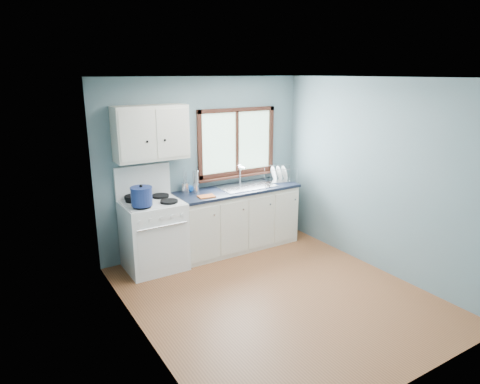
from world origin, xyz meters
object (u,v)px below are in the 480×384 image
gas_range (153,233)px  utensil_crock (185,187)px  sink (247,191)px  base_cabinets (237,221)px  thermos (196,182)px  dish_rack (280,177)px  stockpot (142,196)px  skillet (133,197)px

gas_range → utensil_crock: gas_range is taller
sink → utensil_crock: size_ratio=2.37×
base_cabinets → sink: size_ratio=2.20×
gas_range → base_cabinets: 1.31m
base_cabinets → thermos: size_ratio=5.73×
thermos → dish_rack: size_ratio=0.61×
base_cabinets → thermos: bearing=171.8°
sink → thermos: bearing=173.6°
sink → dish_rack: size_ratio=1.58×
sink → thermos: (-0.79, 0.09, 0.22)m
sink → stockpot: (-1.67, -0.19, 0.22)m
gas_range → thermos: bearing=8.8°
skillet → dish_rack: 2.30m
gas_range → utensil_crock: 0.79m
stockpot → utensil_crock: 0.86m
utensil_crock → thermos: size_ratio=1.10×
stockpot → thermos: thermos is taller
thermos → dish_rack: thermos is taller
base_cabinets → sink: bearing=-0.1°
skillet → thermos: (0.88, -0.04, 0.10)m
base_cabinets → skillet: size_ratio=5.11×
thermos → skillet: bearing=177.4°
thermos → dish_rack: bearing=-2.3°
skillet → stockpot: stockpot is taller
stockpot → dish_rack: size_ratio=0.59×
sink → stockpot: stockpot is taller
gas_range → stockpot: bearing=-136.5°
utensil_crock → dish_rack: 1.54m
skillet → utensil_crock: utensil_crock is taller
gas_range → skillet: 0.54m
gas_range → thermos: (0.69, 0.11, 0.59)m
gas_range → sink: bearing=0.7°
stockpot → dish_rack: (2.30, 0.23, -0.10)m
base_cabinets → utensil_crock: bearing=165.2°
stockpot → sink: bearing=6.7°
base_cabinets → stockpot: size_ratio=5.84×
skillet → thermos: size_ratio=1.12×
base_cabinets → utensil_crock: (-0.73, 0.19, 0.58)m
utensil_crock → thermos: bearing=-42.5°
gas_range → thermos: gas_range is taller
thermos → dish_rack: 1.43m
base_cabinets → thermos: thermos is taller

